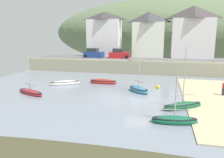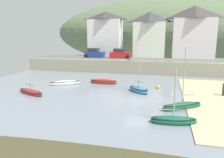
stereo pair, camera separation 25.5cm
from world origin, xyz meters
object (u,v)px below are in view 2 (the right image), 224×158
(parked_car_near_slipway, at_px, (94,54))
(mooring_buoy, at_px, (158,87))
(rowboat_small_beached, at_px, (173,120))
(motorboat_with_cabin, at_px, (65,83))
(waterfront_building_left, at_px, (105,34))
(person_on_slipway, at_px, (224,88))
(waterfront_building_centre, at_px, (150,34))
(dinghy_open_wooden, at_px, (182,106))
(sailboat_nearest_shore, at_px, (103,82))
(parked_car_by_wall, at_px, (120,54))
(sailboat_blue_trim, at_px, (139,90))
(sailboat_far_left, at_px, (31,92))
(waterfront_building_right, at_px, (194,32))

(parked_car_near_slipway, relative_size, mooring_buoy, 8.26)
(rowboat_small_beached, bearing_deg, motorboat_with_cabin, 135.44)
(waterfront_building_left, bearing_deg, person_on_slipway, -46.71)
(waterfront_building_left, bearing_deg, waterfront_building_centre, 0.00)
(dinghy_open_wooden, xyz_separation_m, person_on_slipway, (4.93, 5.77, 0.67))
(sailboat_nearest_shore, height_order, person_on_slipway, person_on_slipway)
(waterfront_building_left, relative_size, parked_car_by_wall, 2.28)
(sailboat_nearest_shore, xyz_separation_m, parked_car_by_wall, (-0.41, 13.44, 2.94))
(sailboat_nearest_shore, relative_size, parked_car_near_slipway, 0.96)
(parked_car_near_slipway, distance_m, parked_car_by_wall, 5.41)
(sailboat_blue_trim, xyz_separation_m, person_on_slipway, (9.75, 0.43, 0.68))
(parked_car_by_wall, bearing_deg, sailboat_nearest_shore, -93.72)
(waterfront_building_left, distance_m, parked_car_near_slipway, 6.20)
(waterfront_building_left, distance_m, motorboat_with_cabin, 21.19)
(sailboat_nearest_shore, relative_size, parked_car_by_wall, 0.96)
(parked_car_by_wall, xyz_separation_m, person_on_slipway, (15.79, -16.79, -2.22))
(parked_car_by_wall, bearing_deg, rowboat_small_beached, -74.79)
(waterfront_building_centre, height_order, parked_car_by_wall, waterfront_building_centre)
(sailboat_nearest_shore, distance_m, person_on_slipway, 15.76)
(waterfront_building_centre, bearing_deg, rowboat_small_beached, -81.86)
(waterfront_building_left, height_order, parked_car_by_wall, waterfront_building_left)
(parked_car_near_slipway, height_order, person_on_slipway, parked_car_near_slipway)
(sailboat_nearest_shore, bearing_deg, rowboat_small_beached, -51.97)
(sailboat_blue_trim, height_order, rowboat_small_beached, rowboat_small_beached)
(waterfront_building_centre, distance_m, rowboat_small_beached, 31.94)
(sailboat_far_left, xyz_separation_m, person_on_slipway, (22.34, 4.29, 0.76))
(mooring_buoy, bearing_deg, waterfront_building_centre, 98.30)
(sailboat_far_left, bearing_deg, parked_car_by_wall, 97.50)
(waterfront_building_right, bearing_deg, waterfront_building_left, -180.00)
(waterfront_building_right, distance_m, rowboat_small_beached, 32.05)
(sailboat_far_left, bearing_deg, dinghy_open_wooden, 19.87)
(sailboat_blue_trim, distance_m, parked_car_near_slipway, 20.88)
(waterfront_building_centre, relative_size, sailboat_far_left, 1.94)
(rowboat_small_beached, bearing_deg, waterfront_building_right, 73.88)
(rowboat_small_beached, xyz_separation_m, person_on_slipway, (5.84, 9.57, 0.72))
(waterfront_building_centre, xyz_separation_m, sailboat_blue_trim, (0.51, -21.72, -6.91))
(waterfront_building_left, distance_m, sailboat_blue_trim, 25.05)
(motorboat_with_cabin, bearing_deg, parked_car_near_slipway, 61.22)
(parked_car_by_wall, bearing_deg, sailboat_far_left, -112.71)
(sailboat_far_left, bearing_deg, parked_car_near_slipway, 111.66)
(sailboat_blue_trim, relative_size, parked_car_near_slipway, 1.07)
(person_on_slipway, bearing_deg, waterfront_building_left, 133.29)
(waterfront_building_centre, xyz_separation_m, sailboat_far_left, (-12.08, -25.58, -7.00))
(person_on_slipway, bearing_deg, waterfront_building_centre, 115.72)
(rowboat_small_beached, xyz_separation_m, parked_car_near_slipway, (-15.35, 26.36, 2.94))
(waterfront_building_centre, relative_size, mooring_buoy, 18.35)
(waterfront_building_left, height_order, parked_car_near_slipway, waterfront_building_left)
(dinghy_open_wooden, relative_size, parked_car_by_wall, 1.44)
(waterfront_building_left, bearing_deg, parked_car_by_wall, -46.49)
(sailboat_blue_trim, bearing_deg, motorboat_with_cabin, -144.41)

